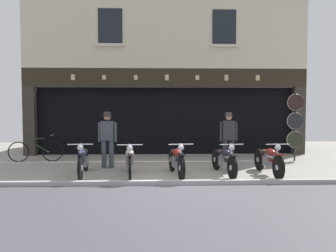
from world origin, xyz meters
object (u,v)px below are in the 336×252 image
object	(u,v)px
motorcycle_center_left	(130,160)
salesman_left	(108,137)
motorcycle_center	(176,160)
advert_board_far	(94,109)
motorcycle_right	(269,159)
advert_board_near	(126,108)
shopkeeper_center	(229,136)
motorcycle_center_right	(224,159)
tyre_sign_pole	(295,122)
leaning_bicycle	(35,150)
motorcycle_left	(83,160)

from	to	relation	value
motorcycle_center_left	salesman_left	size ratio (longest dim) A/B	1.21
motorcycle_center	advert_board_far	size ratio (longest dim) A/B	2.11
motorcycle_right	advert_board_near	world-z (taller)	advert_board_near
salesman_left	advert_board_far	bearing A→B (deg)	-68.60
motorcycle_right	advert_board_near	distance (m)	6.15
motorcycle_right	shopkeeper_center	world-z (taller)	shopkeeper_center
shopkeeper_center	advert_board_far	distance (m)	5.45
motorcycle_center	motorcycle_center_right	xyz separation A→B (m)	(1.29, 0.13, -0.01)
motorcycle_center	shopkeeper_center	distance (m)	2.50
salesman_left	tyre_sign_pole	size ratio (longest dim) A/B	0.74
advert_board_far	salesman_left	bearing A→B (deg)	-72.60
motorcycle_right	leaning_bicycle	bearing A→B (deg)	-23.28
leaning_bicycle	motorcycle_left	bearing A→B (deg)	35.22
motorcycle_center_right	shopkeeper_center	distance (m)	1.72
shopkeeper_center	advert_board_near	size ratio (longest dim) A/B	1.62
motorcycle_center_right	motorcycle_right	bearing A→B (deg)	168.86
advert_board_far	leaning_bicycle	world-z (taller)	advert_board_far
motorcycle_center_left	advert_board_far	bearing A→B (deg)	-72.96
advert_board_near	motorcycle_left	bearing A→B (deg)	-100.16
motorcycle_left	advert_board_near	xyz separation A→B (m)	(0.75, 4.20, 1.36)
motorcycle_right	shopkeeper_center	bearing A→B (deg)	-70.09
motorcycle_center_left	motorcycle_left	bearing A→B (deg)	-10.54
motorcycle_center_left	motorcycle_center_right	size ratio (longest dim) A/B	1.03
motorcycle_right	salesman_left	distance (m)	4.66
motorcycle_center	leaning_bicycle	distance (m)	5.29
tyre_sign_pole	advert_board_near	bearing A→B (deg)	162.10
motorcycle_center_right	leaning_bicycle	size ratio (longest dim) A/B	1.11
motorcycle_right	motorcycle_left	bearing A→B (deg)	-4.38
leaning_bicycle	salesman_left	bearing A→B (deg)	57.19
motorcycle_center	leaning_bicycle	size ratio (longest dim) A/B	1.12
advert_board_far	leaning_bicycle	bearing A→B (deg)	-133.91
salesman_left	motorcycle_center_right	bearing A→B (deg)	165.42
motorcycle_left	leaning_bicycle	size ratio (longest dim) A/B	1.17
motorcycle_left	motorcycle_center	xyz separation A→B (m)	(2.48, -0.11, -0.00)
shopkeeper_center	advert_board_near	distance (m)	4.43
motorcycle_center_left	tyre_sign_pole	world-z (taller)	tyre_sign_pole
motorcycle_right	shopkeeper_center	size ratio (longest dim) A/B	1.16
salesman_left	advert_board_far	xyz separation A→B (m)	(-0.96, 3.07, 0.81)
motorcycle_center_left	advert_board_near	world-z (taller)	advert_board_near
motorcycle_center_left	motorcycle_right	xyz separation A→B (m)	(3.72, 0.06, -0.01)
salesman_left	advert_board_near	bearing A→B (deg)	-90.96
motorcycle_center_left	motorcycle_center	world-z (taller)	motorcycle_center
motorcycle_center	shopkeeper_center	size ratio (longest dim) A/B	1.20
tyre_sign_pole	motorcycle_left	bearing A→B (deg)	-161.05
advert_board_near	shopkeeper_center	bearing A→B (deg)	-36.74
shopkeeper_center	motorcycle_center	bearing A→B (deg)	45.02
shopkeeper_center	leaning_bicycle	xyz separation A→B (m)	(-6.37, 0.87, -0.54)
salesman_left	tyre_sign_pole	world-z (taller)	tyre_sign_pole
motorcycle_left	motorcycle_center_right	bearing A→B (deg)	174.01
motorcycle_center	motorcycle_right	world-z (taller)	motorcycle_center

